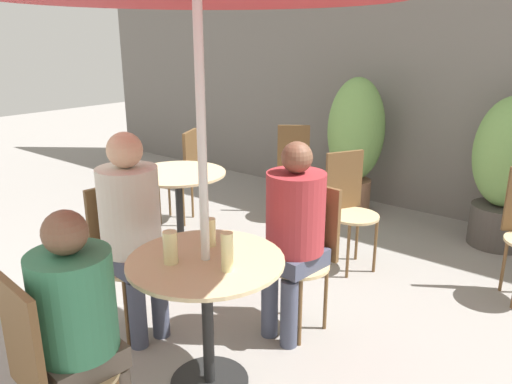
% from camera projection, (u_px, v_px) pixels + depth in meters
% --- Properties ---
extents(storefront_wall, '(10.00, 0.06, 3.00)m').
position_uv_depth(storefront_wall, '(443.00, 66.00, 4.83)').
color(storefront_wall, slate).
rests_on(storefront_wall, ground_plane).
extents(cafe_table_near, '(0.79, 0.79, 0.73)m').
position_uv_depth(cafe_table_near, '(207.00, 289.00, 2.52)').
color(cafe_table_near, black).
rests_on(cafe_table_near, ground_plane).
extents(cafe_table_far, '(0.78, 0.78, 0.73)m').
position_uv_depth(cafe_table_far, '(179.00, 192.00, 4.09)').
color(cafe_table_far, black).
rests_on(cafe_table_far, ground_plane).
extents(bistro_chair_0, '(0.38, 0.40, 0.92)m').
position_uv_depth(bistro_chair_0, '(308.00, 245.00, 3.08)').
color(bistro_chair_0, tan).
rests_on(bistro_chair_0, ground_plane).
extents(bistro_chair_1, '(0.40, 0.38, 0.92)m').
position_uv_depth(bistro_chair_1, '(121.00, 246.00, 3.08)').
color(bistro_chair_1, tan).
rests_on(bistro_chair_1, ground_plane).
extents(bistro_chair_2, '(0.38, 0.40, 0.92)m').
position_uv_depth(bistro_chair_2, '(48.00, 364.00, 1.97)').
color(bistro_chair_2, tan).
rests_on(bistro_chair_2, ground_plane).
extents(bistro_chair_3, '(0.43, 0.44, 0.92)m').
position_uv_depth(bistro_chair_3, '(293.00, 163.00, 5.06)').
color(bistro_chair_3, tan).
rests_on(bistro_chair_3, ground_plane).
extents(bistro_chair_4, '(0.43, 0.42, 0.92)m').
position_uv_depth(bistro_chair_4, '(183.00, 168.00, 4.85)').
color(bistro_chair_4, tan).
rests_on(bistro_chair_4, ground_plane).
extents(bistro_chair_6, '(0.43, 0.42, 0.92)m').
position_uv_depth(bistro_chair_6, '(348.00, 200.00, 3.93)').
color(bistro_chair_6, tan).
rests_on(bistro_chair_6, ground_plane).
extents(seated_person_0, '(0.35, 0.37, 1.22)m').
position_uv_depth(seated_person_0, '(294.00, 225.00, 2.93)').
color(seated_person_0, '#42475B').
rests_on(seated_person_0, ground_plane).
extents(seated_person_1, '(0.38, 0.35, 1.28)m').
position_uv_depth(seated_person_1, '(132.00, 221.00, 2.92)').
color(seated_person_1, '#42475B').
rests_on(seated_person_1, ground_plane).
extents(seated_person_2, '(0.33, 0.35, 1.16)m').
position_uv_depth(seated_person_2, '(79.00, 318.00, 2.03)').
color(seated_person_2, brown).
rests_on(seated_person_2, ground_plane).
extents(beer_glass_0, '(0.07, 0.07, 0.16)m').
position_uv_depth(beer_glass_0, '(170.00, 247.00, 2.41)').
color(beer_glass_0, beige).
rests_on(beer_glass_0, cafe_table_near).
extents(beer_glass_1, '(0.06, 0.06, 0.19)m').
position_uv_depth(beer_glass_1, '(227.00, 252.00, 2.32)').
color(beer_glass_1, beige).
rests_on(beer_glass_1, cafe_table_near).
extents(beer_glass_2, '(0.06, 0.06, 0.15)m').
position_uv_depth(beer_glass_2, '(210.00, 232.00, 2.61)').
color(beer_glass_2, beige).
rests_on(beer_glass_2, cafe_table_near).
extents(potted_plant_0, '(0.58, 0.58, 1.40)m').
position_uv_depth(potted_plant_0, '(356.00, 138.00, 5.10)').
color(potted_plant_0, '#93664C').
rests_on(potted_plant_0, ground_plane).
extents(potted_plant_1, '(0.58, 0.58, 1.32)m').
position_uv_depth(potted_plant_1, '(507.00, 168.00, 4.26)').
color(potted_plant_1, '#47423D').
rests_on(potted_plant_1, ground_plane).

